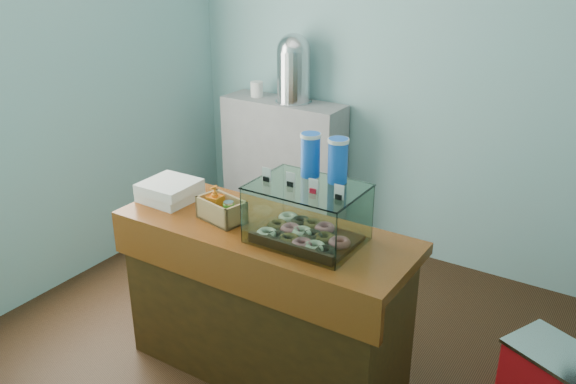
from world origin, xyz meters
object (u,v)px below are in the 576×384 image
Objects in this scene: counter at (265,300)px; coffee_urn at (294,67)px; red_cooler at (550,380)px; display_case at (310,209)px.

coffee_urn reaches higher than counter.
coffee_urn is 0.99× the size of red_cooler.
red_cooler is (1.41, 0.51, -0.27)m from counter.
coffee_urn reaches higher than display_case.
display_case is at bearing -131.82° from red_cooler.
coffee_urn is (-0.81, 1.58, 0.92)m from counter.
counter is at bearing -62.88° from coffee_urn.
counter is 2.00m from coffee_urn.
counter is 3.04× the size of red_cooler.
red_cooler is (2.22, -1.07, -1.18)m from coffee_urn.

